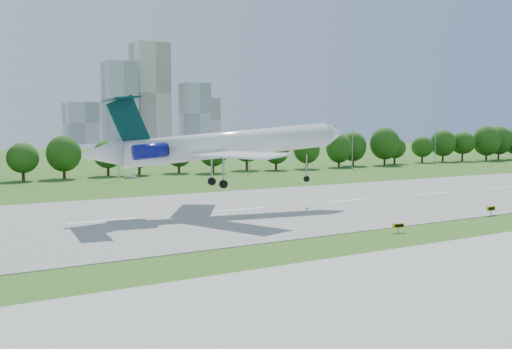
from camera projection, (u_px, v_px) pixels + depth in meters
name	position (u px, v px, depth m)	size (l,w,h in m)	color
ground	(474.00, 223.00, 71.83)	(600.00, 600.00, 0.00)	#2C5817
runway	(346.00, 201.00, 93.20)	(400.00, 45.00, 0.08)	gray
tree_line	(181.00, 150.00, 149.98)	(288.40, 8.40, 10.40)	#382314
light_poles	(188.00, 151.00, 140.13)	(175.90, 0.25, 12.19)	gray
skyline	(147.00, 105.00, 454.62)	(127.00, 52.00, 80.00)	#B2B2B7
airliner	(218.00, 144.00, 80.65)	(40.08, 28.94, 12.76)	white
taxi_sign_left	(398.00, 226.00, 64.92)	(1.56, 0.43, 1.09)	gray
taxi_sign_right	(491.00, 209.00, 77.82)	(1.81, 0.30, 1.27)	gray
service_vehicle_b	(130.00, 176.00, 135.89)	(1.25, 3.11, 1.06)	white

